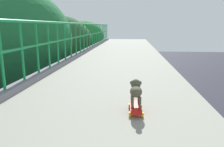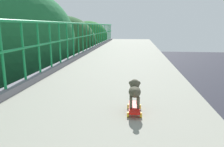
# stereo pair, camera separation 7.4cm
# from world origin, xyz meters

# --- Properties ---
(overpass_deck) EXTENTS (3.18, 32.76, 0.40)m
(overpass_deck) POSITION_xyz_m (1.29, -0.00, 5.85)
(overpass_deck) COLOR gray
(overpass_deck) RESTS_ON bridge_pier
(car_grey_fifth) EXTENTS (1.84, 3.92, 1.39)m
(car_grey_fifth) POSITION_xyz_m (-5.02, 10.19, 0.66)
(car_grey_fifth) COLOR slate
(car_grey_fifth) RESTS_ON ground
(car_yellow_cab_sixth) EXTENTS (1.76, 4.45, 1.50)m
(car_yellow_cab_sixth) POSITION_xyz_m (-8.40, 14.57, 0.68)
(car_yellow_cab_sixth) COLOR yellow
(car_yellow_cab_sixth) RESTS_ON ground
(city_bus) EXTENTS (2.55, 11.20, 3.02)m
(city_bus) POSITION_xyz_m (-8.87, 29.95, 1.73)
(city_bus) COLOR beige
(city_bus) RESTS_ON ground
(roadside_tree_mid) EXTENTS (4.63, 4.63, 8.70)m
(roadside_tree_mid) POSITION_xyz_m (-3.06, 6.45, 6.52)
(roadside_tree_mid) COLOR #473428
(roadside_tree_mid) RESTS_ON ground
(roadside_tree_far) EXTENTS (4.21, 4.21, 7.80)m
(roadside_tree_far) POSITION_xyz_m (-2.92, 11.99, 5.80)
(roadside_tree_far) COLOR brown
(roadside_tree_far) RESTS_ON ground
(roadside_tree_farthest) EXTENTS (3.76, 3.76, 7.62)m
(roadside_tree_farthest) POSITION_xyz_m (-2.96, 19.22, 6.02)
(roadside_tree_farthest) COLOR brown
(roadside_tree_farthest) RESTS_ON ground
(toy_skateboard) EXTENTS (0.19, 0.44, 0.09)m
(toy_skateboard) POSITION_xyz_m (1.81, 0.51, 6.12)
(toy_skateboard) COLOR red
(toy_skateboard) RESTS_ON overpass_deck
(small_dog) EXTENTS (0.16, 0.37, 0.33)m
(small_dog) POSITION_xyz_m (1.81, 0.57, 6.34)
(small_dog) COLOR #4E4B3A
(small_dog) RESTS_ON toy_skateboard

